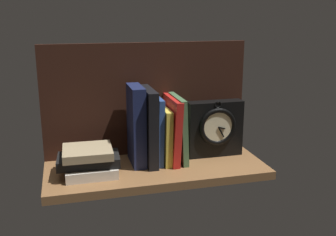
% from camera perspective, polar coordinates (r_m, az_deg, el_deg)
% --- Properties ---
extents(ground_plane, '(0.67, 0.27, 0.03)m').
position_cam_1_polar(ground_plane, '(1.24, -1.69, -7.36)').
color(ground_plane, brown).
extents(back_panel, '(0.67, 0.01, 0.36)m').
position_cam_1_polar(back_panel, '(1.30, -3.04, 2.70)').
color(back_panel, black).
rests_on(back_panel, ground_plane).
extents(book_navy_bierce, '(0.04, 0.13, 0.24)m').
position_cam_1_polar(book_navy_bierce, '(1.22, -4.53, -1.05)').
color(book_navy_bierce, '#192147').
rests_on(book_navy_bierce, ground_plane).
extents(book_black_skeptic, '(0.03, 0.16, 0.23)m').
position_cam_1_polar(book_black_skeptic, '(1.23, -2.80, -1.16)').
color(book_black_skeptic, black).
rests_on(book_black_skeptic, ground_plane).
extents(book_blue_modern, '(0.02, 0.13, 0.21)m').
position_cam_1_polar(book_blue_modern, '(1.24, -1.60, -1.67)').
color(book_blue_modern, '#2D4C8E').
rests_on(book_blue_modern, ground_plane).
extents(book_yellow_seinlanguage, '(0.02, 0.15, 0.17)m').
position_cam_1_polar(book_yellow_seinlanguage, '(1.25, -0.61, -2.36)').
color(book_yellow_seinlanguage, gold).
rests_on(book_yellow_seinlanguage, ground_plane).
extents(book_red_requiem, '(0.03, 0.17, 0.20)m').
position_cam_1_polar(book_red_requiem, '(1.25, 0.48, -1.63)').
color(book_red_requiem, red).
rests_on(book_red_requiem, ground_plane).
extents(book_green_romantic, '(0.03, 0.15, 0.21)m').
position_cam_1_polar(book_green_romantic, '(1.26, 1.49, -1.48)').
color(book_green_romantic, '#476B44').
rests_on(book_green_romantic, ground_plane).
extents(framed_clock, '(0.18, 0.06, 0.19)m').
position_cam_1_polar(framed_clock, '(1.30, 6.70, -1.45)').
color(framed_clock, black).
rests_on(framed_clock, ground_plane).
extents(book_stack_side, '(0.18, 0.13, 0.08)m').
position_cam_1_polar(book_stack_side, '(1.18, -11.17, -6.06)').
color(book_stack_side, beige).
rests_on(book_stack_side, ground_plane).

